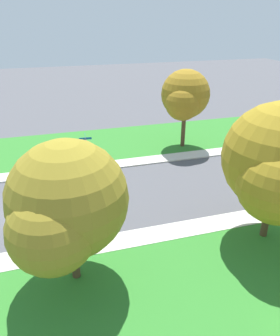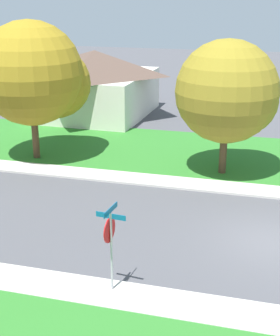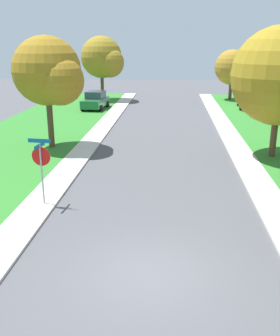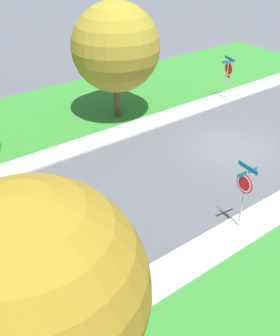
{
  "view_description": "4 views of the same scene",
  "coord_description": "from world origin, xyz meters",
  "px_view_note": "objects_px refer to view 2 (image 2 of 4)",
  "views": [
    {
      "loc": [
        17.99,
        2.08,
        10.69
      ],
      "look_at": [
        -0.77,
        7.6,
        1.4
      ],
      "focal_mm": 34.7,
      "sensor_mm": 36.0,
      "label": 1
    },
    {
      "loc": [
        -16.57,
        0.41,
        8.54
      ],
      "look_at": [
        2.58,
        5.58,
        1.4
      ],
      "focal_mm": 53.04,
      "sensor_mm": 36.0,
      "label": 2
    },
    {
      "loc": [
        0.56,
        -9.51,
        6.28
      ],
      "look_at": [
        -0.67,
        5.43,
        1.4
      ],
      "focal_mm": 41.34,
      "sensor_mm": 36.0,
      "label": 3
    },
    {
      "loc": [
        -11.71,
        14.78,
        10.14
      ],
      "look_at": [
        -0.57,
        6.27,
        1.4
      ],
      "focal_mm": 43.45,
      "sensor_mm": 36.0,
      "label": 4
    }
  ],
  "objects_px": {
    "stop_sign_far_corner": "(110,235)",
    "tree_across_right": "(37,76)",
    "tree_sidewalk_mid": "(231,94)",
    "house_right_setback": "(95,82)"
  },
  "relations": [
    {
      "from": "tree_across_right",
      "to": "tree_sidewalk_mid",
      "type": "xyz_separation_m",
      "value": [
        0.19,
        -9.84,
        -0.46
      ]
    },
    {
      "from": "tree_across_right",
      "to": "house_right_setback",
      "type": "xyz_separation_m",
      "value": [
        9.89,
        0.51,
        -2.01
      ]
    },
    {
      "from": "tree_across_right",
      "to": "tree_sidewalk_mid",
      "type": "distance_m",
      "value": 9.85
    },
    {
      "from": "tree_sidewalk_mid",
      "to": "house_right_setback",
      "type": "relative_size",
      "value": 0.71
    },
    {
      "from": "tree_across_right",
      "to": "tree_sidewalk_mid",
      "type": "bearing_deg",
      "value": -88.9
    },
    {
      "from": "tree_sidewalk_mid",
      "to": "house_right_setback",
      "type": "xyz_separation_m",
      "value": [
        9.7,
        10.35,
        -1.55
      ]
    },
    {
      "from": "stop_sign_far_corner",
      "to": "tree_across_right",
      "type": "relative_size",
      "value": 0.38
    },
    {
      "from": "stop_sign_far_corner",
      "to": "tree_across_right",
      "type": "xyz_separation_m",
      "value": [
        11.13,
        7.57,
        2.5
      ]
    },
    {
      "from": "stop_sign_far_corner",
      "to": "tree_across_right",
      "type": "distance_m",
      "value": 13.69
    },
    {
      "from": "tree_across_right",
      "to": "house_right_setback",
      "type": "bearing_deg",
      "value": 2.98
    }
  ]
}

